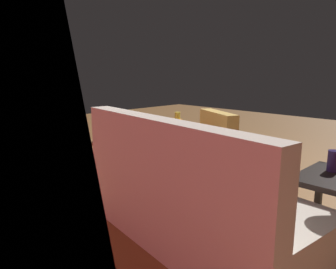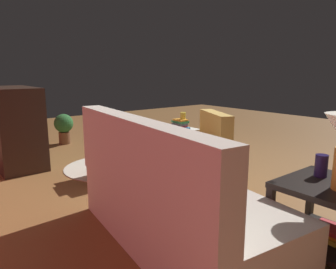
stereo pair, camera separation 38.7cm
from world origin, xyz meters
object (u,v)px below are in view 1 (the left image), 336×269
(yellow_mug, at_px, (177,116))
(ottoman, at_px, (162,131))
(couch, at_px, (192,203))
(tv_remote, at_px, (173,126))
(pet_bowl_teal, at_px, (115,137))
(potted_plant, at_px, (50,128))
(laptop_desk, at_px, (112,146))
(small_vase, at_px, (334,161))
(pet_bowl_steel, at_px, (126,140))
(armchair, at_px, (199,158))
(laptop, at_px, (109,138))
(book_stack_hamper, at_px, (174,124))
(wicker_hamper, at_px, (174,145))
(television, at_px, (1,122))
(tv_cabinet, at_px, (3,127))

(yellow_mug, height_order, ottoman, yellow_mug)
(couch, xyz_separation_m, tv_remote, (1.82, -1.64, 0.17))
(pet_bowl_teal, bearing_deg, potted_plant, 77.68)
(laptop_desk, relative_size, yellow_mug, 5.60)
(small_vase, distance_m, pet_bowl_steel, 4.12)
(small_vase, height_order, laptop_desk, small_vase)
(tv_remote, height_order, pet_bowl_steel, tv_remote)
(armchair, distance_m, laptop, 1.11)
(book_stack_hamper, height_order, yellow_mug, yellow_mug)
(wicker_hamper, distance_m, pet_bowl_steel, 1.57)
(tv_remote, bearing_deg, pet_bowl_steel, 14.27)
(tv_remote, bearing_deg, ottoman, -5.51)
(armchair, height_order, pet_bowl_teal, armchair)
(television, xyz_separation_m, ottoman, (-0.55, -2.35, -0.35))
(small_vase, bearing_deg, tv_remote, -17.43)
(wicker_hamper, relative_size, tv_remote, 3.00)
(yellow_mug, relative_size, potted_plant, 0.18)
(television, distance_m, book_stack_hamper, 2.33)
(small_vase, relative_size, potted_plant, 0.30)
(laptop_desk, relative_size, pet_bowl_steel, 2.80)
(pet_bowl_teal, bearing_deg, pet_bowl_steel, -179.19)
(tv_remote, distance_m, ottoman, 0.66)
(couch, distance_m, laptop, 1.70)
(wicker_hamper, distance_m, pet_bowl_teal, 1.93)
(couch, relative_size, book_stack_hamper, 7.92)
(couch, bearing_deg, tv_remote, -41.92)
(small_vase, relative_size, pet_bowl_steel, 0.82)
(couch, distance_m, tv_cabinet, 2.98)
(tv_cabinet, xyz_separation_m, book_stack_hamper, (-1.22, -1.96, -0.04))
(tv_cabinet, bearing_deg, small_vase, -161.10)
(laptop_desk, distance_m, tv_remote, 1.25)
(couch, bearing_deg, book_stack_hamper, -42.07)
(laptop_desk, relative_size, wicker_hamper, 1.17)
(couch, height_order, wicker_hamper, couch)
(armchair, height_order, laptop, armchair)
(armchair, distance_m, book_stack_hamper, 1.21)
(yellow_mug, xyz_separation_m, tv_remote, (0.12, -0.04, -0.18))
(wicker_hamper, bearing_deg, book_stack_hamper, -14.11)
(couch, distance_m, pet_bowl_steel, 3.74)
(armchair, bearing_deg, tv_cabinet, 30.59)
(small_vase, xyz_separation_m, wicker_hamper, (2.42, -0.71, -0.39))
(tv_cabinet, relative_size, book_stack_hamper, 4.38)
(ottoman, bearing_deg, pet_bowl_steel, 7.27)
(laptop, xyz_separation_m, potted_plant, (2.23, -0.27, -0.20))
(ottoman, bearing_deg, yellow_mug, 154.68)
(tv_remote, height_order, ottoman, tv_remote)
(small_vase, distance_m, ottoman, 3.29)
(tv_cabinet, bearing_deg, laptop_desk, -148.21)
(pet_bowl_steel, height_order, pet_bowl_teal, same)
(yellow_mug, xyz_separation_m, potted_plant, (2.18, 0.97, -0.34))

